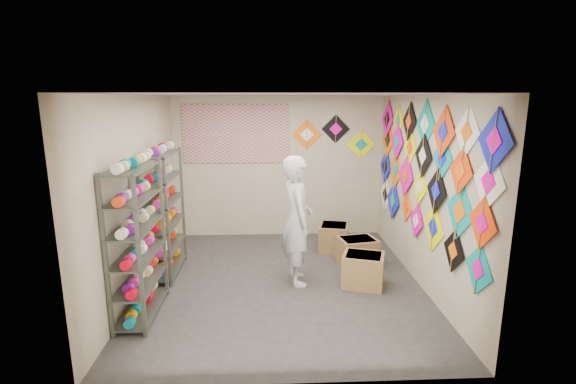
{
  "coord_description": "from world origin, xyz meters",
  "views": [
    {
      "loc": [
        -0.18,
        -5.72,
        2.65
      ],
      "look_at": [
        0.1,
        0.3,
        1.3
      ],
      "focal_mm": 26.0,
      "sensor_mm": 36.0,
      "label": 1
    }
  ],
  "objects_px": {
    "shelf_rack_back": "(164,214)",
    "carton_a": "(363,270)",
    "shopkeeper": "(297,221)",
    "carton_c": "(334,237)",
    "carton_b": "(357,252)",
    "shelf_rack_front": "(137,242)"
  },
  "relations": [
    {
      "from": "shelf_rack_back",
      "to": "shopkeeper",
      "type": "relative_size",
      "value": 1.01
    },
    {
      "from": "shopkeeper",
      "to": "carton_c",
      "type": "xyz_separation_m",
      "value": [
        0.74,
        1.27,
        -0.7
      ]
    },
    {
      "from": "carton_a",
      "to": "shelf_rack_front",
      "type": "bearing_deg",
      "value": -148.64
    },
    {
      "from": "carton_a",
      "to": "carton_b",
      "type": "bearing_deg",
      "value": 103.06
    },
    {
      "from": "carton_a",
      "to": "carton_c",
      "type": "relative_size",
      "value": 1.04
    },
    {
      "from": "carton_b",
      "to": "carton_c",
      "type": "xyz_separation_m",
      "value": [
        -0.27,
        0.74,
        0.0
      ]
    },
    {
      "from": "shelf_rack_front",
      "to": "carton_b",
      "type": "xyz_separation_m",
      "value": [
        3.01,
        1.4,
        -0.72
      ]
    },
    {
      "from": "carton_a",
      "to": "carton_c",
      "type": "xyz_separation_m",
      "value": [
        -0.2,
        1.44,
        0.0
      ]
    },
    {
      "from": "shelf_rack_back",
      "to": "carton_a",
      "type": "xyz_separation_m",
      "value": [
        2.95,
        -0.61,
        -0.71
      ]
    },
    {
      "from": "carton_c",
      "to": "shopkeeper",
      "type": "bearing_deg",
      "value": -107.59
    },
    {
      "from": "shelf_rack_back",
      "to": "carton_a",
      "type": "height_order",
      "value": "shelf_rack_back"
    },
    {
      "from": "shelf_rack_front",
      "to": "shopkeeper",
      "type": "distance_m",
      "value": 2.18
    },
    {
      "from": "shelf_rack_back",
      "to": "carton_b",
      "type": "relative_size",
      "value": 3.32
    },
    {
      "from": "shelf_rack_back",
      "to": "carton_a",
      "type": "relative_size",
      "value": 3.34
    },
    {
      "from": "carton_b",
      "to": "carton_c",
      "type": "height_order",
      "value": "carton_c"
    },
    {
      "from": "shelf_rack_back",
      "to": "shopkeeper",
      "type": "bearing_deg",
      "value": -12.11
    },
    {
      "from": "carton_a",
      "to": "shopkeeper",
      "type": "bearing_deg",
      "value": -172.47
    },
    {
      "from": "shelf_rack_front",
      "to": "shelf_rack_back",
      "type": "bearing_deg",
      "value": 90.0
    },
    {
      "from": "shopkeeper",
      "to": "carton_a",
      "type": "relative_size",
      "value": 3.31
    },
    {
      "from": "shopkeeper",
      "to": "shelf_rack_front",
      "type": "bearing_deg",
      "value": 104.93
    },
    {
      "from": "shelf_rack_back",
      "to": "carton_c",
      "type": "bearing_deg",
      "value": 17.02
    },
    {
      "from": "shelf_rack_front",
      "to": "shelf_rack_back",
      "type": "xyz_separation_m",
      "value": [
        0.0,
        1.3,
        0.0
      ]
    }
  ]
}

